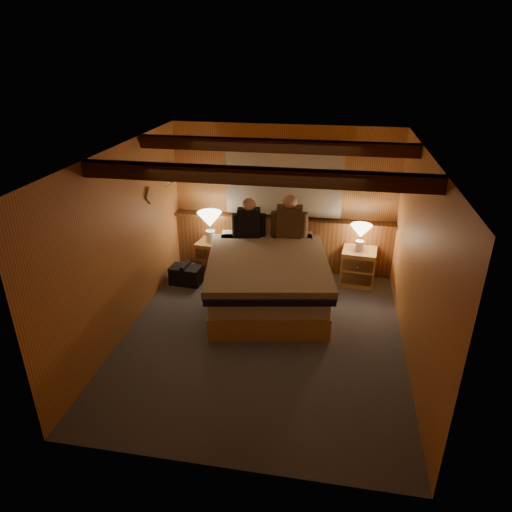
% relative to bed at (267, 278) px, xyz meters
% --- Properties ---
extents(floor, '(4.20, 4.20, 0.00)m').
position_rel_bed_xyz_m(floor, '(0.08, -0.91, -0.38)').
color(floor, '#4E545D').
rests_on(floor, ground).
extents(ceiling, '(4.20, 4.20, 0.00)m').
position_rel_bed_xyz_m(ceiling, '(0.08, -0.91, 2.02)').
color(ceiling, tan).
rests_on(ceiling, wall_back).
extents(wall_back, '(3.60, 0.00, 3.60)m').
position_rel_bed_xyz_m(wall_back, '(0.08, 1.19, 0.82)').
color(wall_back, '#DD994F').
rests_on(wall_back, floor).
extents(wall_left, '(0.00, 4.20, 4.20)m').
position_rel_bed_xyz_m(wall_left, '(-1.72, -0.91, 0.82)').
color(wall_left, '#DD994F').
rests_on(wall_left, floor).
extents(wall_right, '(0.00, 4.20, 4.20)m').
position_rel_bed_xyz_m(wall_right, '(1.88, -0.91, 0.82)').
color(wall_right, '#DD994F').
rests_on(wall_right, floor).
extents(wall_front, '(3.60, 0.00, 3.60)m').
position_rel_bed_xyz_m(wall_front, '(0.08, -3.01, 0.82)').
color(wall_front, '#DD994F').
rests_on(wall_front, floor).
extents(wainscot, '(3.60, 0.23, 0.94)m').
position_rel_bed_xyz_m(wainscot, '(0.08, 1.13, 0.10)').
color(wainscot, brown).
rests_on(wainscot, wall_back).
extents(curtain_window, '(2.18, 0.09, 1.11)m').
position_rel_bed_xyz_m(curtain_window, '(0.08, 1.12, 1.14)').
color(curtain_window, '#452511').
rests_on(curtain_window, wall_back).
extents(ceiling_beams, '(3.60, 1.65, 0.16)m').
position_rel_bed_xyz_m(ceiling_beams, '(0.08, -0.76, 1.93)').
color(ceiling_beams, '#452511').
rests_on(ceiling_beams, ceiling).
extents(coat_rail, '(0.05, 0.55, 0.24)m').
position_rel_bed_xyz_m(coat_rail, '(-1.64, 0.67, 1.28)').
color(coat_rail, silver).
rests_on(coat_rail, wall_left).
extents(framed_print, '(0.30, 0.04, 0.25)m').
position_rel_bed_xyz_m(framed_print, '(1.43, 1.17, 1.17)').
color(framed_print, '#A78553').
rests_on(framed_print, wall_back).
extents(bed, '(1.99, 2.41, 0.74)m').
position_rel_bed_xyz_m(bed, '(0.00, 0.00, 0.00)').
color(bed, tan).
rests_on(bed, floor).
extents(nightstand_left, '(0.54, 0.50, 0.53)m').
position_rel_bed_xyz_m(nightstand_left, '(-1.05, 0.85, -0.12)').
color(nightstand_left, tan).
rests_on(nightstand_left, floor).
extents(nightstand_right, '(0.56, 0.52, 0.57)m').
position_rel_bed_xyz_m(nightstand_right, '(1.33, 0.84, -0.10)').
color(nightstand_right, tan).
rests_on(nightstand_right, floor).
extents(lamp_left, '(0.39, 0.39, 0.51)m').
position_rel_bed_xyz_m(lamp_left, '(-1.08, 0.83, 0.51)').
color(lamp_left, white).
rests_on(lamp_left, nightstand_left).
extents(lamp_right, '(0.33, 0.33, 0.43)m').
position_rel_bed_xyz_m(lamp_right, '(1.32, 0.81, 0.49)').
color(lamp_right, white).
rests_on(lamp_right, nightstand_right).
extents(person_left, '(0.53, 0.27, 0.65)m').
position_rel_bed_xyz_m(person_left, '(-0.41, 0.71, 0.61)').
color(person_left, black).
rests_on(person_left, bed).
extents(person_right, '(0.58, 0.25, 0.71)m').
position_rel_bed_xyz_m(person_right, '(0.22, 0.81, 0.63)').
color(person_right, '#49341D').
rests_on(person_right, bed).
extents(duffel_bag, '(0.51, 0.33, 0.35)m').
position_rel_bed_xyz_m(duffel_bag, '(-1.37, 0.33, -0.23)').
color(duffel_bag, black).
rests_on(duffel_bag, floor).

